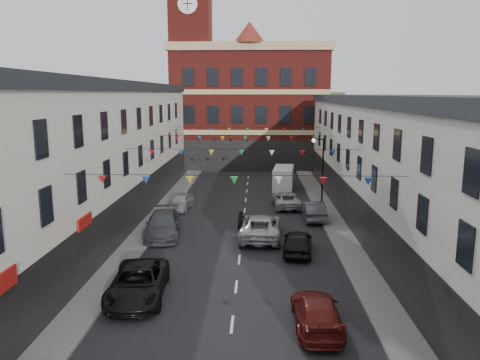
# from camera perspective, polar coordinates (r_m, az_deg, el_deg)

# --- Properties ---
(ground) EXTENTS (160.00, 160.00, 0.00)m
(ground) POSITION_cam_1_polar(r_m,az_deg,el_deg) (28.45, -0.10, -9.69)
(ground) COLOR black
(ground) RESTS_ON ground
(pavement_left) EXTENTS (1.80, 64.00, 0.15)m
(pavement_left) POSITION_cam_1_polar(r_m,az_deg,el_deg) (31.31, -12.80, -7.90)
(pavement_left) COLOR #605E5B
(pavement_left) RESTS_ON ground
(pavement_right) EXTENTS (1.80, 64.00, 0.15)m
(pavement_right) POSITION_cam_1_polar(r_m,az_deg,el_deg) (30.86, 13.10, -8.19)
(pavement_right) COLOR #605E5B
(pavement_right) RESTS_ON ground
(terrace_left) EXTENTS (8.40, 56.00, 10.70)m
(terrace_left) POSITION_cam_1_polar(r_m,az_deg,el_deg) (30.83, -22.48, 1.36)
(terrace_left) COLOR silver
(terrace_left) RESTS_ON ground
(terrace_right) EXTENTS (8.40, 56.00, 9.70)m
(terrace_right) POSITION_cam_1_polar(r_m,az_deg,el_deg) (30.11, 22.99, 0.16)
(terrace_right) COLOR silver
(terrace_right) RESTS_ON ground
(civic_building) EXTENTS (20.60, 13.30, 18.50)m
(civic_building) POSITION_cam_1_polar(r_m,az_deg,el_deg) (64.66, 1.21, 9.02)
(civic_building) COLOR maroon
(civic_building) RESTS_ON ground
(clock_tower) EXTENTS (5.60, 5.60, 30.00)m
(clock_tower) POSITION_cam_1_polar(r_m,az_deg,el_deg) (62.47, -5.96, 15.16)
(clock_tower) COLOR maroon
(clock_tower) RESTS_ON ground
(distant_hill) EXTENTS (40.00, 14.00, 10.00)m
(distant_hill) POSITION_cam_1_polar(r_m,az_deg,el_deg) (88.95, -1.15, 7.41)
(distant_hill) COLOR #314C23
(distant_hill) RESTS_ON ground
(street_lamp) EXTENTS (1.10, 0.36, 6.00)m
(street_lamp) POSITION_cam_1_polar(r_m,az_deg,el_deg) (41.48, 9.74, 2.16)
(street_lamp) COLOR black
(street_lamp) RESTS_ON ground
(car_left_c) EXTENTS (3.03, 5.80, 1.56)m
(car_left_c) POSITION_cam_1_polar(r_m,az_deg,el_deg) (23.74, -12.33, -12.14)
(car_left_c) COLOR black
(car_left_c) RESTS_ON ground
(car_left_d) EXTENTS (2.87, 5.85, 1.64)m
(car_left_d) POSITION_cam_1_polar(r_m,az_deg,el_deg) (33.15, -9.38, -5.39)
(car_left_d) COLOR #3E3F45
(car_left_d) RESTS_ON ground
(car_left_e) EXTENTS (1.98, 4.21, 1.39)m
(car_left_e) POSITION_cam_1_polar(r_m,az_deg,el_deg) (40.44, -7.25, -2.61)
(car_left_e) COLOR gray
(car_left_e) RESTS_ON ground
(car_right_c) EXTENTS (1.97, 4.77, 1.38)m
(car_right_c) POSITION_cam_1_polar(r_m,az_deg,el_deg) (20.87, 9.31, -15.59)
(car_right_c) COLOR #5F1613
(car_right_c) RESTS_ON ground
(car_right_d) EXTENTS (2.20, 4.49, 1.47)m
(car_right_d) POSITION_cam_1_polar(r_m,az_deg,el_deg) (29.52, 7.06, -7.49)
(car_right_d) COLOR black
(car_right_d) RESTS_ON ground
(car_right_e) EXTENTS (1.69, 4.56, 1.49)m
(car_right_e) POSITION_cam_1_polar(r_m,az_deg,el_deg) (37.36, 8.93, -3.68)
(car_right_e) COLOR #46484D
(car_right_e) RESTS_ON ground
(car_right_f) EXTENTS (2.51, 5.00, 1.36)m
(car_right_f) POSITION_cam_1_polar(r_m,az_deg,el_deg) (41.07, 5.65, -2.40)
(car_right_f) COLOR #A2A5A7
(car_right_f) RESTS_ON ground
(moving_car) EXTENTS (3.04, 6.06, 1.64)m
(moving_car) POSITION_cam_1_polar(r_m,az_deg,el_deg) (32.32, 2.54, -5.67)
(moving_car) COLOR silver
(moving_car) RESTS_ON ground
(white_van) EXTENTS (2.50, 5.25, 2.24)m
(white_van) POSITION_cam_1_polar(r_m,az_deg,el_deg) (48.97, 5.31, 0.24)
(white_van) COLOR silver
(white_van) RESTS_ON ground
(pedestrian) EXTENTS (0.70, 0.55, 1.69)m
(pedestrian) POSITION_cam_1_polar(r_m,az_deg,el_deg) (33.18, 0.16, -5.19)
(pedestrian) COLOR black
(pedestrian) RESTS_ON ground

